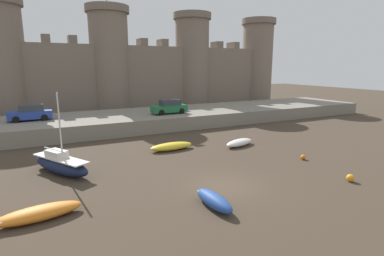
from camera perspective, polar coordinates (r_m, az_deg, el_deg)
name	(u,v)px	position (r m, az deg, el deg)	size (l,w,h in m)	color
ground_plane	(225,186)	(18.33, 6.34, -10.92)	(160.00, 160.00, 0.00)	#423528
quay_road	(133,120)	(35.94, -11.13, 1.46)	(66.12, 10.00, 1.54)	gray
castle	(110,68)	(46.61, -15.30, 10.97)	(60.29, 6.17, 18.42)	#7A6B5B
rowboat_midflat_left	(39,213)	(16.11, -27.11, -14.20)	(3.92, 1.63, 0.65)	orange
rowboat_foreground_centre	(171,146)	(25.59, -3.94, -3.48)	(3.86, 1.37, 0.65)	yellow
sailboat_foreground_left	(61,164)	(21.80, -23.73, -6.35)	(3.79, 5.28, 5.44)	#141E3D
rowboat_near_channel_right	(214,200)	(15.59, 4.22, -13.56)	(1.05, 2.92, 0.73)	#234793
rowboat_midflat_centre	(239,142)	(27.16, 9.00, -2.74)	(3.42, 2.03, 0.61)	silver
mooring_buoy_off_centre	(350,178)	(21.19, 27.92, -8.40)	(0.48, 0.48, 0.48)	orange
mooring_buoy_mid_mud	(303,157)	(24.52, 20.41, -5.23)	(0.38, 0.38, 0.38)	orange
car_quay_east	(30,113)	(34.87, -28.42, 2.53)	(4.14, 1.96, 1.62)	#263F99
car_quay_centre_west	(169,107)	(35.33, -4.36, 4.02)	(4.14, 1.96, 1.62)	#1E6638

